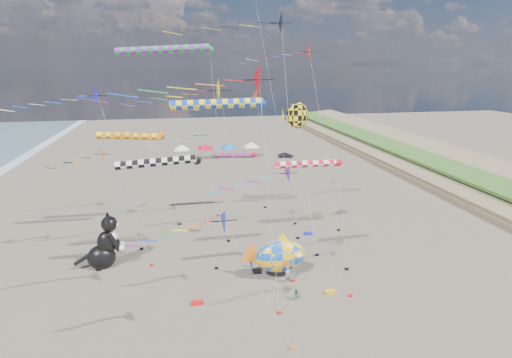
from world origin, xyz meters
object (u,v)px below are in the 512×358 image
Objects in this scene: child_blue at (251,262)px; parked_car at (286,155)px; person_adult at (288,275)px; cat_inflatable at (103,241)px; fish_inflatable at (280,256)px; child_green at (296,295)px.

parked_car is (16.42, 46.83, 0.02)m from child_blue.
cat_inflatable is at bearing 141.90° from person_adult.
cat_inflatable is at bearing 159.00° from parked_car.
fish_inflatable is (16.68, -5.57, -0.57)m from cat_inflatable.
fish_inflatable is at bearing -24.46° from cat_inflatable.
child_green is at bearing -35.18° from cat_inflatable.
parked_car is at bearing 18.15° from child_blue.
child_blue is (-2.79, 3.60, -0.29)m from person_adult.
fish_inflatable is at bearing 127.79° from child_green.
cat_inflatable is at bearing -178.07° from child_green.
cat_inflatable is 19.78m from child_green.
fish_inflatable is 3.81m from child_blue.
fish_inflatable reaches higher than child_green.
parked_car is at bearing 48.87° from cat_inflatable.
child_green is 0.33× the size of parked_car.
cat_inflatable is 14.90m from child_blue.
child_green is (17.15, -9.58, -2.28)m from cat_inflatable.
fish_inflatable is 3.97× the size of person_adult.
person_adult reaches higher than parked_car.
person_adult is 52.25m from parked_car.
fish_inflatable is at bearing 178.16° from parked_car.
fish_inflatable is 1.98× the size of parked_car.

